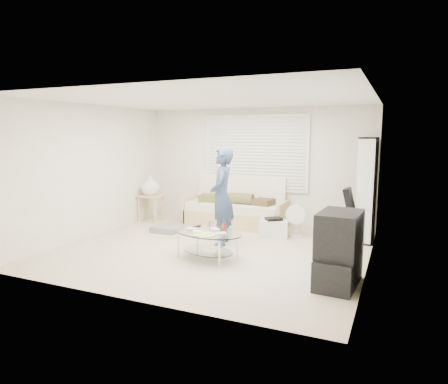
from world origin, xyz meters
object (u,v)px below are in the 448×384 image
at_px(tv_unit, 339,250).
at_px(coffee_table, 208,237).
at_px(bookshelf, 366,189).
at_px(futon_sofa, 236,210).

xyz_separation_m(tv_unit, coffee_table, (-2.03, 0.30, -0.11)).
bearing_deg(coffee_table, bookshelf, 45.58).
height_order(futon_sofa, coffee_table, futon_sofa).
height_order(tv_unit, coffee_table, tv_unit).
height_order(bookshelf, tv_unit, bookshelf).
relative_size(tv_unit, coffee_table, 0.74).
bearing_deg(coffee_table, futon_sofa, 101.18).
distance_m(tv_unit, coffee_table, 2.06).
distance_m(bookshelf, tv_unit, 2.55).
xyz_separation_m(bookshelf, tv_unit, (-0.13, -2.50, -0.48)).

